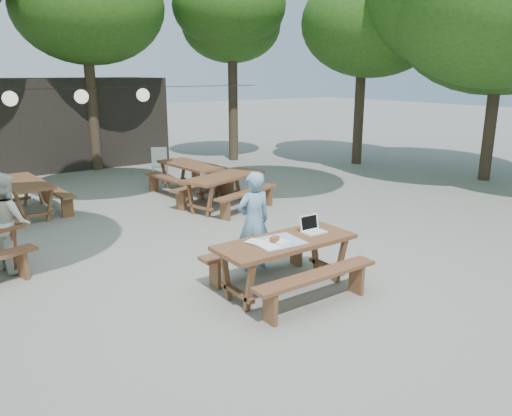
{
  "coord_description": "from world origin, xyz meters",
  "views": [
    {
      "loc": [
        -3.95,
        -6.62,
        2.98
      ],
      "look_at": [
        0.15,
        -0.87,
        1.05
      ],
      "focal_mm": 35.0,
      "sensor_mm": 36.0,
      "label": 1
    }
  ],
  "objects_px": {
    "woman": "(254,221)",
    "second_person": "(8,222)",
    "main_picnic_table": "(285,265)",
    "plastic_chair": "(160,170)"
  },
  "relations": [
    {
      "from": "main_picnic_table",
      "to": "second_person",
      "type": "relative_size",
      "value": 1.3
    },
    {
      "from": "woman",
      "to": "second_person",
      "type": "bearing_deg",
      "value": -31.32
    },
    {
      "from": "plastic_chair",
      "to": "second_person",
      "type": "bearing_deg",
      "value": -111.39
    },
    {
      "from": "main_picnic_table",
      "to": "plastic_chair",
      "type": "bearing_deg",
      "value": 77.19
    },
    {
      "from": "main_picnic_table",
      "to": "woman",
      "type": "distance_m",
      "value": 0.99
    },
    {
      "from": "main_picnic_table",
      "to": "plastic_chair",
      "type": "xyz_separation_m",
      "value": [
        1.82,
        8.0,
        -0.13
      ]
    },
    {
      "from": "second_person",
      "to": "main_picnic_table",
      "type": "bearing_deg",
      "value": -149.54
    },
    {
      "from": "second_person",
      "to": "plastic_chair",
      "type": "relative_size",
      "value": 1.7
    },
    {
      "from": "main_picnic_table",
      "to": "second_person",
      "type": "height_order",
      "value": "second_person"
    },
    {
      "from": "plastic_chair",
      "to": "main_picnic_table",
      "type": "bearing_deg",
      "value": -79.9
    }
  ]
}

